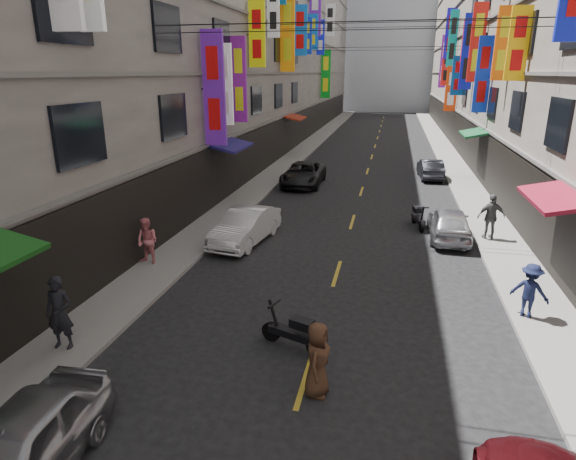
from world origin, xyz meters
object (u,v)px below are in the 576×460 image
at_px(car_right_far, 430,169).
at_px(pedestrian_lfar, 147,241).
at_px(car_left_mid, 245,226).
at_px(car_left_far, 303,174).
at_px(scooter_far_right, 418,218).
at_px(pedestrian_rnear, 530,290).
at_px(pedestrian_crossing, 317,359).
at_px(scooter_crossing, 294,332).
at_px(car_right_mid, 449,223).
at_px(pedestrian_lnear, 60,313).
at_px(car_left_near, 18,452).
at_px(pedestrian_rfar, 491,217).

distance_m(car_right_far, pedestrian_lfar, 20.17).
height_order(car_left_mid, car_left_far, car_left_mid).
height_order(scooter_far_right, pedestrian_rnear, pedestrian_rnear).
bearing_deg(pedestrian_crossing, scooter_crossing, 32.74).
bearing_deg(scooter_crossing, car_right_mid, -4.84).
bearing_deg(pedestrian_lnear, car_right_mid, 41.17).
xyz_separation_m(car_left_mid, pedestrian_lfar, (-2.56, -3.07, 0.25)).
distance_m(car_left_near, car_left_far, 22.70).
bearing_deg(scooter_crossing, pedestrian_crossing, -132.18).
bearing_deg(pedestrian_lnear, car_left_far, 76.98).
xyz_separation_m(car_left_near, car_right_far, (8.00, 26.28, -0.05)).
bearing_deg(pedestrian_lfar, car_left_near, -62.52).
height_order(car_left_near, pedestrian_crossing, pedestrian_crossing).
distance_m(scooter_crossing, pedestrian_rnear, 6.53).
xyz_separation_m(car_right_far, pedestrian_lfar, (-10.47, -17.23, 0.31)).
bearing_deg(car_right_mid, scooter_far_right, -47.53).
relative_size(pedestrian_lnear, pedestrian_lfar, 1.12).
xyz_separation_m(car_right_mid, pedestrian_lnear, (-9.90, -10.66, 0.37)).
xyz_separation_m(car_left_far, pedestrian_rnear, (8.95, -14.99, 0.22)).
xyz_separation_m(scooter_far_right, pedestrian_crossing, (-2.52, -12.24, 0.38)).
xyz_separation_m(car_left_mid, car_right_mid, (7.91, 2.20, -0.02)).
bearing_deg(scooter_far_right, car_left_near, 54.21).
height_order(scooter_crossing, car_left_far, car_left_far).
relative_size(scooter_crossing, pedestrian_rfar, 0.95).
bearing_deg(pedestrian_lfar, pedestrian_rnear, 5.77).
bearing_deg(car_left_near, car_left_mid, 86.07).
height_order(car_left_far, pedestrian_rfar, pedestrian_rfar).
xyz_separation_m(car_left_near, pedestrian_rfar, (9.55, 14.33, 0.36)).
bearing_deg(car_right_far, scooter_crossing, 74.13).
bearing_deg(scooter_crossing, pedestrian_rfar, -12.05).
bearing_deg(pedestrian_lnear, car_right_far, 60.42).
relative_size(car_left_far, pedestrian_rfar, 2.63).
height_order(car_left_mid, car_right_mid, car_left_mid).
xyz_separation_m(scooter_crossing, car_right_mid, (4.49, 9.37, 0.22)).
relative_size(pedestrian_rnear, pedestrian_rfar, 0.84).
distance_m(pedestrian_lfar, pedestrian_rnear, 11.97).
bearing_deg(car_left_far, car_left_near, -91.27).
xyz_separation_m(scooter_crossing, pedestrian_rnear, (5.91, 2.75, 0.44)).
bearing_deg(scooter_crossing, car_left_mid, 46.28).
bearing_deg(car_left_far, car_right_mid, -48.09).
bearing_deg(scooter_crossing, car_right_far, 8.88).
height_order(scooter_crossing, pedestrian_crossing, pedestrian_crossing).
bearing_deg(pedestrian_lfar, car_right_far, 70.91).
distance_m(pedestrian_lfar, pedestrian_rfar, 13.13).
bearing_deg(pedestrian_rnear, scooter_far_right, -45.36).
height_order(car_left_mid, pedestrian_rfar, pedestrian_rfar).
relative_size(scooter_far_right, car_right_far, 0.48).
bearing_deg(car_left_near, scooter_crossing, 51.23).
bearing_deg(pedestrian_rnear, pedestrian_lfar, 20.18).
xyz_separation_m(car_left_mid, pedestrian_crossing, (4.24, -8.76, 0.15)).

